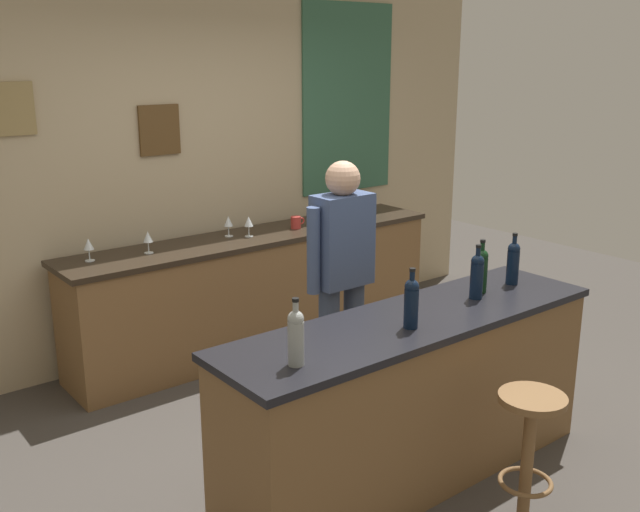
% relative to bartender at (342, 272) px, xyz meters
% --- Properties ---
extents(ground_plane, '(10.00, 10.00, 0.00)m').
position_rel_bartender_xyz_m(ground_plane, '(-0.18, -0.39, -0.94)').
color(ground_plane, '#423D38').
extents(back_wall, '(6.00, 0.09, 2.80)m').
position_rel_bartender_xyz_m(back_wall, '(-0.14, 1.63, 0.48)').
color(back_wall, tan).
rests_on(back_wall, ground_plane).
extents(bar_counter, '(2.24, 0.60, 0.92)m').
position_rel_bartender_xyz_m(bar_counter, '(-0.18, -0.79, -0.47)').
color(bar_counter, brown).
rests_on(bar_counter, ground_plane).
extents(side_counter, '(3.07, 0.56, 0.90)m').
position_rel_bartender_xyz_m(side_counter, '(0.22, 1.26, -0.48)').
color(side_counter, brown).
rests_on(side_counter, ground_plane).
extents(bartender, '(0.52, 0.21, 1.62)m').
position_rel_bartender_xyz_m(bartender, '(0.00, 0.00, 0.00)').
color(bartender, '#384766').
rests_on(bartender, ground_plane).
extents(bar_stool, '(0.32, 0.32, 0.68)m').
position_rel_bartender_xyz_m(bar_stool, '(-0.03, -1.43, -0.48)').
color(bar_stool, brown).
rests_on(bar_stool, ground_plane).
extents(wine_bottle_a, '(0.07, 0.07, 0.31)m').
position_rel_bartender_xyz_m(wine_bottle_a, '(-1.01, -0.89, 0.12)').
color(wine_bottle_a, '#999E99').
rests_on(wine_bottle_a, bar_counter).
extents(wine_bottle_b, '(0.07, 0.07, 0.31)m').
position_rel_bartender_xyz_m(wine_bottle_b, '(-0.30, -0.89, 0.12)').
color(wine_bottle_b, black).
rests_on(wine_bottle_b, bar_counter).
extents(wine_bottle_c, '(0.07, 0.07, 0.31)m').
position_rel_bartender_xyz_m(wine_bottle_c, '(0.30, -0.79, 0.12)').
color(wine_bottle_c, black).
rests_on(wine_bottle_c, bar_counter).
extents(wine_bottle_d, '(0.07, 0.07, 0.31)m').
position_rel_bartender_xyz_m(wine_bottle_d, '(0.40, -0.74, 0.12)').
color(wine_bottle_d, black).
rests_on(wine_bottle_d, bar_counter).
extents(wine_bottle_e, '(0.07, 0.07, 0.31)m').
position_rel_bartender_xyz_m(wine_bottle_e, '(0.67, -0.75, 0.12)').
color(wine_bottle_e, black).
rests_on(wine_bottle_e, bar_counter).
extents(wine_glass_a, '(0.07, 0.07, 0.16)m').
position_rel_bartender_xyz_m(wine_glass_a, '(-1.07, 1.33, 0.07)').
color(wine_glass_a, silver).
rests_on(wine_glass_a, side_counter).
extents(wine_glass_b, '(0.07, 0.07, 0.16)m').
position_rel_bartender_xyz_m(wine_glass_b, '(-0.67, 1.27, 0.07)').
color(wine_glass_b, silver).
rests_on(wine_glass_b, side_counter).
extents(wine_glass_c, '(0.07, 0.07, 0.16)m').
position_rel_bartender_xyz_m(wine_glass_c, '(0.01, 1.33, 0.07)').
color(wine_glass_c, silver).
rests_on(wine_glass_c, side_counter).
extents(wine_glass_d, '(0.07, 0.07, 0.16)m').
position_rel_bartender_xyz_m(wine_glass_d, '(0.12, 1.23, 0.07)').
color(wine_glass_d, silver).
rests_on(wine_glass_d, side_counter).
extents(wine_glass_e, '(0.07, 0.07, 0.16)m').
position_rel_bartender_xyz_m(wine_glass_e, '(0.81, 1.28, 0.07)').
color(wine_glass_e, silver).
rests_on(wine_glass_e, side_counter).
extents(coffee_mug, '(0.13, 0.08, 0.09)m').
position_rel_bartender_xyz_m(coffee_mug, '(0.56, 1.23, 0.01)').
color(coffee_mug, '#B2332D').
rests_on(coffee_mug, side_counter).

